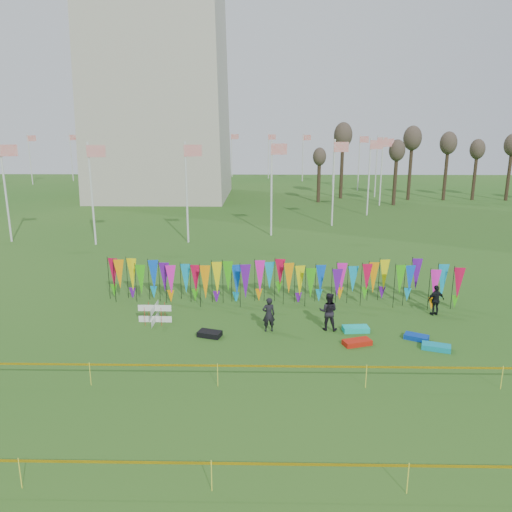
{
  "coord_description": "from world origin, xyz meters",
  "views": [
    {
      "loc": [
        -0.51,
        -18.4,
        9.11
      ],
      "look_at": [
        -0.97,
        6.0,
        2.76
      ],
      "focal_mm": 35.0,
      "sensor_mm": 36.0,
      "label": 1
    }
  ],
  "objects_px": {
    "person_mid": "(328,311)",
    "kite_bag_red": "(357,342)",
    "person_right": "(436,300)",
    "kite_bag_teal": "(436,347)",
    "box_kite": "(155,314)",
    "kite_bag_blue": "(416,337)",
    "person_left": "(269,315)",
    "kite_bag_black": "(210,334)",
    "kite_bag_turquoise": "(356,329)"
  },
  "relations": [
    {
      "from": "person_right",
      "to": "person_left",
      "type": "bearing_deg",
      "value": -0.43
    },
    {
      "from": "person_mid",
      "to": "kite_bag_red",
      "type": "bearing_deg",
      "value": 134.06
    },
    {
      "from": "person_right",
      "to": "box_kite",
      "type": "bearing_deg",
      "value": -10.05
    },
    {
      "from": "box_kite",
      "to": "kite_bag_red",
      "type": "xyz_separation_m",
      "value": [
        9.23,
        -2.35,
        -0.34
      ]
    },
    {
      "from": "person_left",
      "to": "kite_bag_black",
      "type": "distance_m",
      "value": 2.8
    },
    {
      "from": "person_left",
      "to": "kite_bag_red",
      "type": "xyz_separation_m",
      "value": [
        3.8,
        -1.41,
        -0.7
      ]
    },
    {
      "from": "box_kite",
      "to": "person_right",
      "type": "bearing_deg",
      "value": 5.23
    },
    {
      "from": "person_mid",
      "to": "kite_bag_red",
      "type": "xyz_separation_m",
      "value": [
        1.06,
        -1.65,
        -0.78
      ]
    },
    {
      "from": "person_left",
      "to": "kite_bag_turquoise",
      "type": "height_order",
      "value": "person_left"
    },
    {
      "from": "person_right",
      "to": "kite_bag_turquoise",
      "type": "bearing_deg",
      "value": 11.3
    },
    {
      "from": "box_kite",
      "to": "person_left",
      "type": "distance_m",
      "value": 5.52
    },
    {
      "from": "person_right",
      "to": "kite_bag_black",
      "type": "relative_size",
      "value": 1.51
    },
    {
      "from": "person_left",
      "to": "kite_bag_red",
      "type": "distance_m",
      "value": 4.11
    },
    {
      "from": "person_right",
      "to": "kite_bag_red",
      "type": "bearing_deg",
      "value": 23.46
    },
    {
      "from": "person_left",
      "to": "kite_bag_red",
      "type": "height_order",
      "value": "person_left"
    },
    {
      "from": "person_mid",
      "to": "kite_bag_red",
      "type": "distance_m",
      "value": 2.11
    },
    {
      "from": "kite_bag_turquoise",
      "to": "kite_bag_red",
      "type": "height_order",
      "value": "kite_bag_turquoise"
    },
    {
      "from": "person_right",
      "to": "kite_bag_black",
      "type": "bearing_deg",
      "value": -0.75
    },
    {
      "from": "person_right",
      "to": "kite_bag_red",
      "type": "distance_m",
      "value": 5.8
    },
    {
      "from": "kite_bag_turquoise",
      "to": "kite_bag_teal",
      "type": "height_order",
      "value": "kite_bag_turquoise"
    },
    {
      "from": "kite_bag_turquoise",
      "to": "kite_bag_black",
      "type": "bearing_deg",
      "value": -174.13
    },
    {
      "from": "kite_bag_blue",
      "to": "kite_bag_red",
      "type": "xyz_separation_m",
      "value": [
        -2.72,
        -0.61,
        0.0
      ]
    },
    {
      "from": "kite_bag_blue",
      "to": "kite_bag_red",
      "type": "height_order",
      "value": "kite_bag_red"
    },
    {
      "from": "box_kite",
      "to": "person_mid",
      "type": "relative_size",
      "value": 0.51
    },
    {
      "from": "person_mid",
      "to": "kite_bag_blue",
      "type": "xyz_separation_m",
      "value": [
        3.78,
        -1.04,
        -0.78
      ]
    },
    {
      "from": "kite_bag_blue",
      "to": "person_left",
      "type": "bearing_deg",
      "value": 173.0
    },
    {
      "from": "person_left",
      "to": "person_mid",
      "type": "bearing_deg",
      "value": 174.76
    },
    {
      "from": "kite_bag_blue",
      "to": "kite_bag_red",
      "type": "relative_size",
      "value": 0.84
    },
    {
      "from": "box_kite",
      "to": "person_left",
      "type": "height_order",
      "value": "person_left"
    },
    {
      "from": "person_left",
      "to": "person_mid",
      "type": "xyz_separation_m",
      "value": [
        2.74,
        0.24,
        0.08
      ]
    },
    {
      "from": "person_mid",
      "to": "kite_bag_black",
      "type": "relative_size",
      "value": 1.74
    },
    {
      "from": "kite_bag_black",
      "to": "kite_bag_turquoise",
      "type": "bearing_deg",
      "value": 5.87
    },
    {
      "from": "box_kite",
      "to": "kite_bag_red",
      "type": "distance_m",
      "value": 9.53
    },
    {
      "from": "box_kite",
      "to": "kite_bag_black",
      "type": "relative_size",
      "value": 0.88
    },
    {
      "from": "person_mid",
      "to": "person_right",
      "type": "distance_m",
      "value": 5.89
    },
    {
      "from": "person_mid",
      "to": "kite_bag_teal",
      "type": "relative_size",
      "value": 1.53
    },
    {
      "from": "person_left",
      "to": "person_right",
      "type": "height_order",
      "value": "person_left"
    },
    {
      "from": "box_kite",
      "to": "kite_bag_blue",
      "type": "distance_m",
      "value": 12.08
    },
    {
      "from": "kite_bag_turquoise",
      "to": "person_left",
      "type": "bearing_deg",
      "value": -179.32
    },
    {
      "from": "kite_bag_blue",
      "to": "kite_bag_teal",
      "type": "distance_m",
      "value": 1.15
    },
    {
      "from": "person_left",
      "to": "kite_bag_blue",
      "type": "bearing_deg",
      "value": 162.69
    },
    {
      "from": "person_right",
      "to": "kite_bag_teal",
      "type": "xyz_separation_m",
      "value": [
        -1.24,
        -4.02,
        -0.66
      ]
    },
    {
      "from": "person_mid",
      "to": "kite_bag_black",
      "type": "distance_m",
      "value": 5.51
    },
    {
      "from": "person_left",
      "to": "kite_bag_teal",
      "type": "distance_m",
      "value": 7.32
    },
    {
      "from": "kite_bag_blue",
      "to": "kite_bag_teal",
      "type": "xyz_separation_m",
      "value": [
        0.53,
        -1.02,
        0.0
      ]
    },
    {
      "from": "person_mid",
      "to": "kite_bag_turquoise",
      "type": "relative_size",
      "value": 1.52
    },
    {
      "from": "kite_bag_black",
      "to": "kite_bag_blue",
      "type": "bearing_deg",
      "value": -1.03
    },
    {
      "from": "box_kite",
      "to": "person_mid",
      "type": "bearing_deg",
      "value": -4.89
    },
    {
      "from": "box_kite",
      "to": "kite_bag_blue",
      "type": "height_order",
      "value": "box_kite"
    },
    {
      "from": "kite_bag_red",
      "to": "kite_bag_teal",
      "type": "height_order",
      "value": "same"
    }
  ]
}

